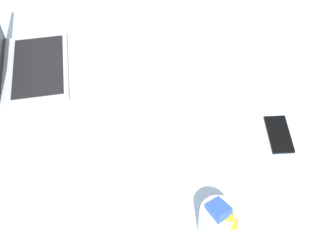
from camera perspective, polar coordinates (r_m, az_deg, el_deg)
name	(u,v)px	position (r cm, az deg, el deg)	size (l,w,h in cm)	color
bed_mattress	(124,129)	(143.47, -5.96, -0.38)	(180.00, 140.00, 18.00)	silver
laptop	(23,63)	(153.04, -19.10, 8.15)	(39.82, 35.41, 23.00)	#B7BABC
snack_cup	(217,220)	(109.61, 6.73, -12.62)	(9.59, 10.27, 13.60)	silver
cell_phone	(279,134)	(134.12, 14.83, -1.09)	(6.80, 14.00, 0.80)	black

